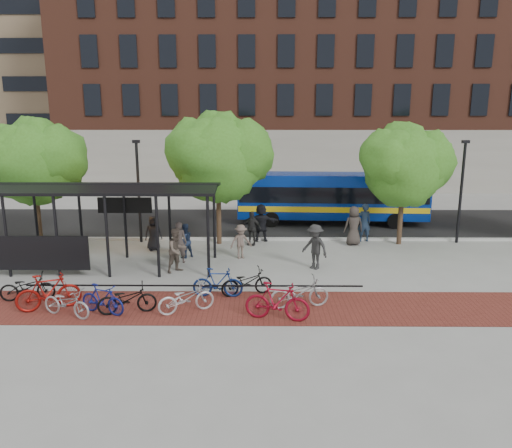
{
  "coord_description": "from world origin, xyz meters",
  "views": [
    {
      "loc": [
        -0.95,
        -20.87,
        6.56
      ],
      "look_at": [
        -1.13,
        0.73,
        1.6
      ],
      "focal_mm": 35.0,
      "sensor_mm": 36.0,
      "label": 1
    }
  ],
  "objects_px": {
    "bike_8": "(247,282)",
    "pedestrian_9": "(315,247)",
    "bike_10": "(299,293)",
    "bike_2": "(67,303)",
    "lamp_post_left": "(139,188)",
    "bike_0": "(27,287)",
    "bike_6": "(186,298)",
    "bus": "(332,195)",
    "pedestrian_8": "(177,250)",
    "lamp_post_right": "(461,189)",
    "pedestrian_7": "(364,223)",
    "bike_1": "(48,292)",
    "pedestrian_5": "(261,223)",
    "pedestrian_4": "(251,228)",
    "tree_c": "(406,163)",
    "bike_9": "(277,301)",
    "pedestrian_2": "(185,241)",
    "bike_3": "(102,299)",
    "pedestrian_0": "(153,233)",
    "tree_b": "(220,154)",
    "pedestrian_1": "(179,242)",
    "pedestrian_3": "(241,242)",
    "bus_shelter": "(88,197)",
    "tree_a": "(35,159)",
    "bike_7": "(218,283)",
    "bike_4": "(127,299)",
    "pedestrian_6": "(354,226)"
  },
  "relations": [
    {
      "from": "bike_8",
      "to": "pedestrian_1",
      "type": "distance_m",
      "value": 5.02
    },
    {
      "from": "pedestrian_3",
      "to": "pedestrian_5",
      "type": "relative_size",
      "value": 0.81
    },
    {
      "from": "lamp_post_left",
      "to": "pedestrian_8",
      "type": "xyz_separation_m",
      "value": [
        2.63,
        -4.78,
        -1.82
      ]
    },
    {
      "from": "bike_2",
      "to": "pedestrian_8",
      "type": "height_order",
      "value": "pedestrian_8"
    },
    {
      "from": "bike_0",
      "to": "pedestrian_9",
      "type": "height_order",
      "value": "pedestrian_9"
    },
    {
      "from": "bike_4",
      "to": "lamp_post_right",
      "type": "bearing_deg",
      "value": -71.72
    },
    {
      "from": "lamp_post_left",
      "to": "pedestrian_2",
      "type": "bearing_deg",
      "value": -45.95
    },
    {
      "from": "tree_b",
      "to": "lamp_post_left",
      "type": "distance_m",
      "value": 4.45
    },
    {
      "from": "tree_a",
      "to": "bike_3",
      "type": "relative_size",
      "value": 3.67
    },
    {
      "from": "tree_c",
      "to": "pedestrian_0",
      "type": "distance_m",
      "value": 12.61
    },
    {
      "from": "bike_6",
      "to": "bike_0",
      "type": "bearing_deg",
      "value": 55.37
    },
    {
      "from": "bike_3",
      "to": "pedestrian_0",
      "type": "xyz_separation_m",
      "value": [
        0.07,
        7.67,
        0.33
      ]
    },
    {
      "from": "bike_2",
      "to": "pedestrian_2",
      "type": "relative_size",
      "value": 1.16
    },
    {
      "from": "bus_shelter",
      "to": "bike_3",
      "type": "bearing_deg",
      "value": -68.34
    },
    {
      "from": "bike_6",
      "to": "pedestrian_1",
      "type": "relative_size",
      "value": 1.04
    },
    {
      "from": "bus_shelter",
      "to": "pedestrian_8",
      "type": "distance_m",
      "value": 4.35
    },
    {
      "from": "bike_0",
      "to": "bus",
      "type": "bearing_deg",
      "value": -55.95
    },
    {
      "from": "bike_1",
      "to": "pedestrian_5",
      "type": "distance_m",
      "value": 11.5
    },
    {
      "from": "bike_1",
      "to": "tree_b",
      "type": "bearing_deg",
      "value": -55.1
    },
    {
      "from": "tree_c",
      "to": "pedestrian_9",
      "type": "xyz_separation_m",
      "value": [
        -4.74,
        -4.08,
        -3.1
      ]
    },
    {
      "from": "bike_1",
      "to": "pedestrian_7",
      "type": "xyz_separation_m",
      "value": [
        12.34,
        9.03,
        0.35
      ]
    },
    {
      "from": "tree_b",
      "to": "bus",
      "type": "xyz_separation_m",
      "value": [
        6.14,
        4.59,
        -2.77
      ]
    },
    {
      "from": "bike_10",
      "to": "pedestrian_0",
      "type": "xyz_separation_m",
      "value": [
        -6.42,
        7.08,
        0.29
      ]
    },
    {
      "from": "pedestrian_2",
      "to": "tree_b",
      "type": "bearing_deg",
      "value": -159.3
    },
    {
      "from": "pedestrian_1",
      "to": "pedestrian_4",
      "type": "distance_m",
      "value": 4.25
    },
    {
      "from": "lamp_post_right",
      "to": "pedestrian_4",
      "type": "relative_size",
      "value": 3.01
    },
    {
      "from": "bike_2",
      "to": "pedestrian_1",
      "type": "height_order",
      "value": "pedestrian_1"
    },
    {
      "from": "bike_9",
      "to": "pedestrian_2",
      "type": "bearing_deg",
      "value": 42.17
    },
    {
      "from": "pedestrian_2",
      "to": "tree_c",
      "type": "bearing_deg",
      "value": 154.31
    },
    {
      "from": "pedestrian_0",
      "to": "pedestrian_7",
      "type": "bearing_deg",
      "value": -13.11
    },
    {
      "from": "bike_8",
      "to": "bike_9",
      "type": "relative_size",
      "value": 0.9
    },
    {
      "from": "bike_8",
      "to": "tree_b",
      "type": "bearing_deg",
      "value": -6.05
    },
    {
      "from": "tree_a",
      "to": "bike_7",
      "type": "height_order",
      "value": "tree_a"
    },
    {
      "from": "bike_1",
      "to": "pedestrian_5",
      "type": "height_order",
      "value": "pedestrian_5"
    },
    {
      "from": "bus_shelter",
      "to": "pedestrian_5",
      "type": "height_order",
      "value": "bus_shelter"
    },
    {
      "from": "tree_c",
      "to": "bike_10",
      "type": "xyz_separation_m",
      "value": [
        -5.71,
        -8.33,
        -3.52
      ]
    },
    {
      "from": "tree_c",
      "to": "bike_1",
      "type": "bearing_deg",
      "value": -148.71
    },
    {
      "from": "lamp_post_left",
      "to": "pedestrian_6",
      "type": "relative_size",
      "value": 2.63
    },
    {
      "from": "lamp_post_right",
      "to": "pedestrian_7",
      "type": "xyz_separation_m",
      "value": [
        -4.68,
        0.2,
        -1.77
      ]
    },
    {
      "from": "bike_7",
      "to": "bike_8",
      "type": "bearing_deg",
      "value": -77.13
    },
    {
      "from": "tree_c",
      "to": "lamp_post_right",
      "type": "height_order",
      "value": "tree_c"
    },
    {
      "from": "lamp_post_left",
      "to": "bike_0",
      "type": "bearing_deg",
      "value": -104.87
    },
    {
      "from": "bike_6",
      "to": "pedestrian_3",
      "type": "relative_size",
      "value": 1.22
    },
    {
      "from": "pedestrian_4",
      "to": "pedestrian_7",
      "type": "bearing_deg",
      "value": 28.21
    },
    {
      "from": "bike_6",
      "to": "pedestrian_4",
      "type": "height_order",
      "value": "pedestrian_4"
    },
    {
      "from": "bike_8",
      "to": "pedestrian_9",
      "type": "xyz_separation_m",
      "value": [
        2.78,
        3.1,
        0.46
      ]
    },
    {
      "from": "lamp_post_left",
      "to": "bike_6",
      "type": "height_order",
      "value": "lamp_post_left"
    },
    {
      "from": "bike_10",
      "to": "bike_2",
      "type": "bearing_deg",
      "value": 84.24
    },
    {
      "from": "pedestrian_0",
      "to": "pedestrian_3",
      "type": "distance_m",
      "value": 4.43
    },
    {
      "from": "tree_b",
      "to": "pedestrian_8",
      "type": "bearing_deg",
      "value": -107.94
    }
  ]
}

